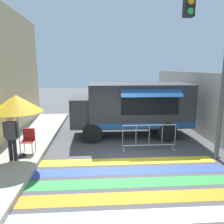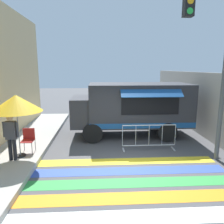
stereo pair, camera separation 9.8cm
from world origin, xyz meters
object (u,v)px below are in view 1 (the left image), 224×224
Objects in this scene: food_truck at (130,106)px; patio_umbrella at (16,104)px; barricade_front at (149,137)px; folding_chair at (28,138)px; vendor_person at (11,135)px; traffic_signal_pole at (205,39)px.

food_truck reaches higher than patio_umbrella.
food_truck reaches higher than barricade_front.
folding_chair is at bearing -175.41° from barricade_front.
folding_chair is at bearing 68.41° from vendor_person.
folding_chair is 0.90m from vendor_person.
vendor_person is (-4.54, -3.17, -0.42)m from food_truck.
food_truck is 5.55m from vendor_person.
folding_chair is 4.76m from barricade_front.
traffic_signal_pole is 7.26m from vendor_person.
traffic_signal_pole is at bearing -57.54° from food_truck.
food_truck is 2.57× the size of barricade_front.
traffic_signal_pole is at bearing 0.47° from folding_chair.
food_truck is 2.31m from barricade_front.
patio_umbrella is 5.22m from barricade_front.
traffic_signal_pole is 2.78× the size of patio_umbrella.
traffic_signal_pole is at bearing -36.64° from barricade_front.
food_truck is 0.91× the size of traffic_signal_pole.
vendor_person is at bearing -115.18° from patio_umbrella.
vendor_person reaches higher than barricade_front.
traffic_signal_pole reaches higher than barricade_front.
folding_chair is (0.16, 0.46, -1.41)m from patio_umbrella.
vendor_person is (-0.14, -0.30, -1.02)m from patio_umbrella.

